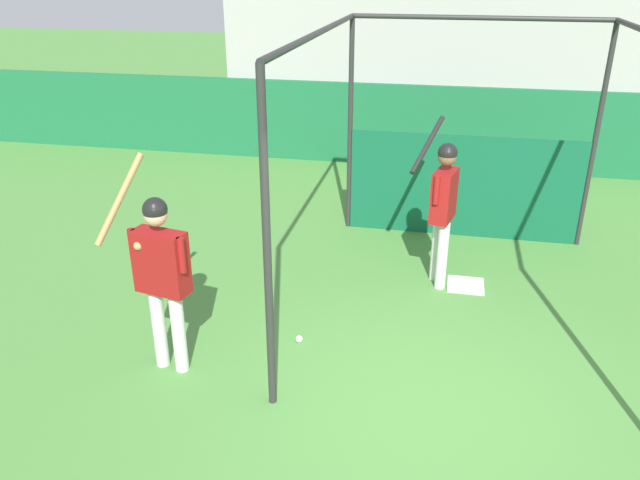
# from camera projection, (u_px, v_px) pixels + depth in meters

# --- Properties ---
(ground_plane) EXTENTS (60.00, 60.00, 0.00)m
(ground_plane) POSITION_uv_depth(u_px,v_px,m) (426.00, 416.00, 5.47)
(ground_plane) COLOR #477F38
(outfield_wall) EXTENTS (24.00, 0.12, 1.55)m
(outfield_wall) POSITION_uv_depth(u_px,v_px,m) (449.00, 128.00, 11.71)
(outfield_wall) COLOR #196038
(outfield_wall) RESTS_ON ground
(bleacher_section) EXTENTS (8.70, 3.20, 3.23)m
(bleacher_section) POSITION_uv_depth(u_px,v_px,m) (454.00, 69.00, 12.85)
(bleacher_section) COLOR #9E9E99
(bleacher_section) RESTS_ON ground
(batting_cage) EXTENTS (3.33, 4.26, 3.02)m
(batting_cage) POSITION_uv_depth(u_px,v_px,m) (468.00, 162.00, 7.83)
(batting_cage) COLOR #282828
(batting_cage) RESTS_ON ground
(home_plate) EXTENTS (0.44, 0.44, 0.02)m
(home_plate) POSITION_uv_depth(u_px,v_px,m) (466.00, 285.00, 7.66)
(home_plate) COLOR white
(home_plate) RESTS_ON ground
(player_batter) EXTENTS (0.58, 0.95, 1.94)m
(player_batter) POSITION_uv_depth(u_px,v_px,m) (443.00, 201.00, 7.29)
(player_batter) COLOR silver
(player_batter) RESTS_ON ground
(player_waiting) EXTENTS (0.86, 0.50, 2.09)m
(player_waiting) POSITION_uv_depth(u_px,v_px,m) (161.00, 269.00, 5.69)
(player_waiting) COLOR silver
(player_waiting) RESTS_ON ground
(baseball) EXTENTS (0.07, 0.07, 0.07)m
(baseball) POSITION_uv_depth(u_px,v_px,m) (299.00, 339.00, 6.51)
(baseball) COLOR white
(baseball) RESTS_ON ground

